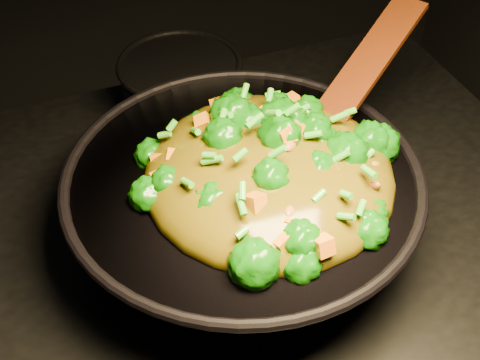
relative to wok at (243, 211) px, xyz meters
name	(u,v)px	position (x,y,z in m)	size (l,w,h in m)	color
wok	(243,211)	(0.00, 0.00, 0.00)	(0.46, 0.46, 0.13)	black
stir_fry	(270,147)	(0.03, -0.02, 0.12)	(0.32, 0.32, 0.11)	#105806
spatula	(351,86)	(0.18, 0.06, 0.12)	(0.34, 0.05, 0.01)	#360F06
back_pot	(181,90)	(0.01, 0.31, -0.01)	(0.20, 0.20, 0.11)	black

